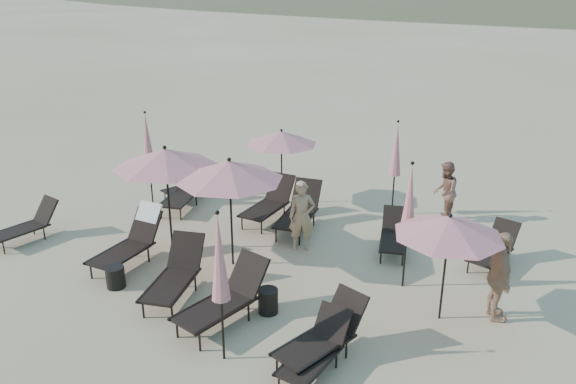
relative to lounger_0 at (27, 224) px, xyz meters
The scene contains 26 objects.
ground 5.99m from the lounger_0, ahead, with size 800.00×800.00×0.00m, color #D6BA8C.
lounger_0 is the anchor object (origin of this frame).
lounger_1 2.93m from the lounger_0, ahead, with size 0.79×1.87×1.14m.
lounger_2 4.62m from the lounger_0, ahead, with size 1.19×1.89×1.02m.
lounger_3 5.96m from the lounger_0, ahead, with size 0.99×1.92×1.05m.
lounger_4 7.91m from the lounger_0, ahead, with size 1.03×1.77×0.96m.
lounger_5 7.98m from the lounger_0, ahead, with size 0.62×1.49×0.84m.
lounger_6 3.87m from the lounger_0, 63.51° to the left, with size 1.13×1.85×1.09m.
lounger_7 4.33m from the lounger_0, 70.74° to the left, with size 0.99×1.57×0.85m.
lounger_8 5.68m from the lounger_0, 43.00° to the left, with size 0.73×1.79×1.02m.
lounger_9 6.33m from the lounger_0, 36.61° to the left, with size 1.05×1.93×1.05m.
lounger_10 8.39m from the lounger_0, 27.18° to the left, with size 0.99×1.56×0.84m.
lounger_11 10.44m from the lounger_0, 24.19° to the left, with size 0.83×1.55×0.84m.
umbrella_open_0 3.84m from the lounger_0, 23.83° to the left, with size 2.24×2.24×2.41m.
umbrella_open_1 5.27m from the lounger_0, 17.20° to the left, with size 2.21×2.21×2.38m.
umbrella_open_2 9.42m from the lounger_0, 10.53° to the left, with size 1.89×1.89×2.03m.
umbrella_open_3 6.48m from the lounger_0, 53.16° to the left, with size 1.91×1.91×2.06m.
umbrella_closed_0 6.80m from the lounger_0, 10.41° to the right, with size 0.30×0.30×2.57m.
umbrella_closed_1 8.67m from the lounger_0, 16.65° to the left, with size 0.30×0.30×2.59m.
umbrella_closed_2 3.53m from the lounger_0, 74.17° to the left, with size 0.30×0.30×2.57m.
umbrella_closed_3 8.97m from the lounger_0, 41.23° to the left, with size 0.29×0.29×2.48m.
side_table_0 3.40m from the lounger_0, ahead, with size 0.37×0.37×0.43m, color black.
side_table_1 6.43m from the lounger_0, ahead, with size 0.37×0.37×0.47m, color black.
beachgoer_a 6.36m from the lounger_0, 26.81° to the left, with size 0.58×0.38×1.60m, color tan.
beachgoer_b 9.99m from the lounger_0, 37.51° to the left, with size 0.75×0.58×1.54m, color #945C4C.
beachgoer_c 10.25m from the lounger_0, 12.46° to the left, with size 0.98×0.41×1.67m, color tan.
Camera 1 is at (5.29, -6.91, 5.65)m, focal length 35.00 mm.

